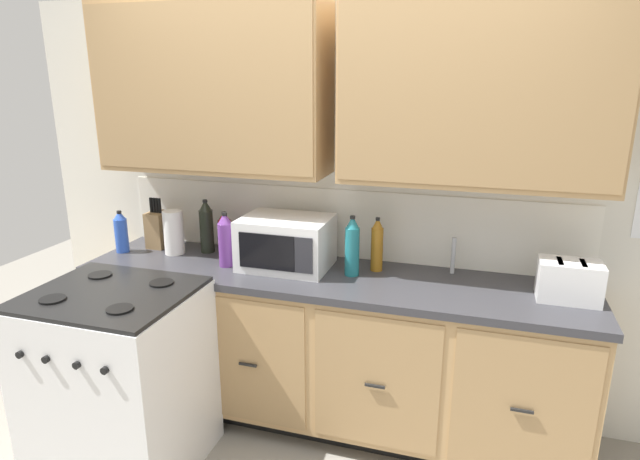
# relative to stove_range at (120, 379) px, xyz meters

# --- Properties ---
(ground_plane) EXTENTS (8.00, 8.00, 0.00)m
(ground_plane) POSITION_rel_stove_range_xyz_m (0.89, 0.33, -0.47)
(ground_plane) COLOR gray
(wall_unit) EXTENTS (3.89, 0.40, 2.36)m
(wall_unit) POSITION_rel_stove_range_xyz_m (0.89, 0.83, 1.14)
(wall_unit) COLOR silver
(wall_unit) RESTS_ON ground_plane
(counter_run) EXTENTS (2.72, 0.64, 0.90)m
(counter_run) POSITION_rel_stove_range_xyz_m (0.89, 0.63, -0.01)
(counter_run) COLOR black
(counter_run) RESTS_ON ground_plane
(stove_range) EXTENTS (0.76, 0.68, 0.95)m
(stove_range) POSITION_rel_stove_range_xyz_m (0.00, 0.00, 0.00)
(stove_range) COLOR white
(stove_range) RESTS_ON ground_plane
(microwave) EXTENTS (0.48, 0.37, 0.28)m
(microwave) POSITION_rel_stove_range_xyz_m (0.64, 0.67, 0.57)
(microwave) COLOR white
(microwave) RESTS_ON counter_run
(toaster) EXTENTS (0.28, 0.18, 0.19)m
(toaster) POSITION_rel_stove_range_xyz_m (2.07, 0.64, 0.53)
(toaster) COLOR white
(toaster) RESTS_ON counter_run
(knife_block) EXTENTS (0.11, 0.14, 0.31)m
(knife_block) POSITION_rel_stove_range_xyz_m (-0.24, 0.78, 0.55)
(knife_block) COLOR #9C794E
(knife_block) RESTS_ON counter_run
(sink_faucet) EXTENTS (0.02, 0.02, 0.20)m
(sink_faucet) POSITION_rel_stove_range_xyz_m (1.53, 0.84, 0.53)
(sink_faucet) COLOR #B2B5BA
(sink_faucet) RESTS_ON counter_run
(paper_towel_roll) EXTENTS (0.12, 0.12, 0.26)m
(paper_towel_roll) POSITION_rel_stove_range_xyz_m (-0.08, 0.69, 0.56)
(paper_towel_roll) COLOR white
(paper_towel_roll) RESTS_ON counter_run
(bottle_red) EXTENTS (0.08, 0.08, 0.26)m
(bottle_red) POSITION_rel_stove_range_xyz_m (0.21, 0.78, 0.56)
(bottle_red) COLOR maroon
(bottle_red) RESTS_ON counter_run
(bottle_teal) EXTENTS (0.08, 0.08, 0.32)m
(bottle_teal) POSITION_rel_stove_range_xyz_m (1.02, 0.66, 0.59)
(bottle_teal) COLOR #1E707A
(bottle_teal) RESTS_ON counter_run
(bottle_dark) EXTENTS (0.08, 0.08, 0.32)m
(bottle_dark) POSITION_rel_stove_range_xyz_m (0.10, 0.78, 0.59)
(bottle_dark) COLOR black
(bottle_dark) RESTS_ON counter_run
(bottle_blue) EXTENTS (0.08, 0.08, 0.25)m
(bottle_blue) POSITION_rel_stove_range_xyz_m (-0.39, 0.63, 0.55)
(bottle_blue) COLOR blue
(bottle_blue) RESTS_ON counter_run
(bottle_violet) EXTENTS (0.08, 0.08, 0.31)m
(bottle_violet) POSITION_rel_stove_range_xyz_m (0.32, 0.59, 0.58)
(bottle_violet) COLOR #663384
(bottle_violet) RESTS_ON counter_run
(bottle_amber) EXTENTS (0.07, 0.07, 0.30)m
(bottle_amber) POSITION_rel_stove_range_xyz_m (1.13, 0.76, 0.58)
(bottle_amber) COLOR #9E6619
(bottle_amber) RESTS_ON counter_run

